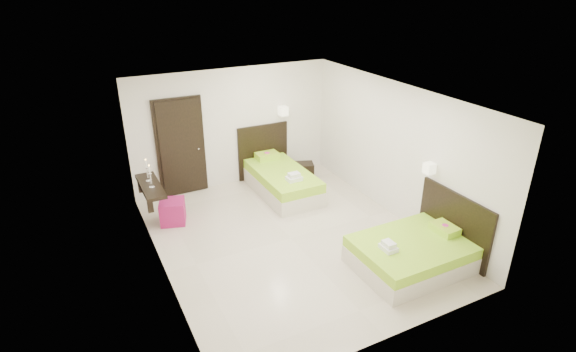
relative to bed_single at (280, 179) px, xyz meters
name	(u,v)px	position (x,y,z in m)	size (l,w,h in m)	color
floor	(291,238)	(-0.69, -1.82, -0.30)	(5.50, 5.50, 0.00)	beige
bed_single	(280,179)	(0.00, 0.00, 0.00)	(1.22, 2.03, 1.67)	beige
bed_double	(415,251)	(0.73, -3.45, -0.04)	(1.80, 1.53, 1.48)	beige
nightstand	(304,171)	(0.81, 0.39, -0.12)	(0.41, 0.36, 0.36)	black
ottoman	(173,212)	(-2.43, -0.27, -0.08)	(0.46, 0.46, 0.46)	#91134F
door	(181,148)	(-1.89, 0.88, 0.75)	(1.02, 0.15, 2.14)	black
console_shelf	(150,186)	(-2.77, -0.22, 0.51)	(0.35, 1.20, 0.78)	black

